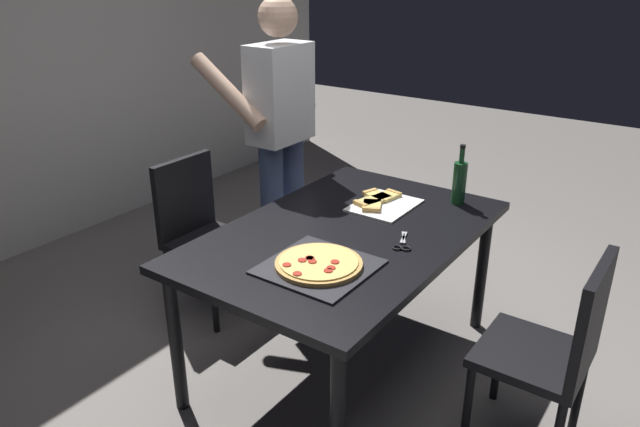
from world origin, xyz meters
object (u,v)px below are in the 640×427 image
dining_table (346,244)px  wine_bottle (459,182)px  chair_near_camera (556,346)px  person_serving_pizza (279,132)px  chair_far_side (199,226)px  kitchen_scissors (402,244)px  pepperoni_pizza_on_tray (319,265)px

dining_table → wine_bottle: (0.63, -0.29, 0.19)m
chair_near_camera → person_serving_pizza: 1.90m
chair_far_side → kitchen_scissors: size_ratio=4.57×
chair_near_camera → wine_bottle: wine_bottle is taller
chair_near_camera → wine_bottle: (0.63, 0.71, 0.36)m
person_serving_pizza → chair_far_side: bearing=155.1°
dining_table → pepperoni_pizza_on_tray: bearing=-163.9°
pepperoni_pizza_on_tray → wine_bottle: (1.00, -0.18, 0.10)m
chair_near_camera → pepperoni_pizza_on_tray: size_ratio=2.13×
wine_bottle → kitchen_scissors: bearing=-179.9°
pepperoni_pizza_on_tray → wine_bottle: 1.02m
chair_far_side → person_serving_pizza: bearing=-24.9°
person_serving_pizza → wine_bottle: bearing=-82.0°
dining_table → kitchen_scissors: kitchen_scissors is taller
chair_far_side → person_serving_pizza: person_serving_pizza is taller
chair_near_camera → pepperoni_pizza_on_tray: 1.00m
chair_near_camera → chair_far_side: bearing=90.0°
dining_table → wine_bottle: bearing=-24.9°
person_serving_pizza → pepperoni_pizza_on_tray: bearing=-133.8°
chair_far_side → kitchen_scissors: chair_far_side is taller
wine_bottle → kitchen_scissors: 0.63m
person_serving_pizza → wine_bottle: (0.15, -1.07, -0.13)m
dining_table → wine_bottle: size_ratio=5.01×
chair_near_camera → kitchen_scissors: chair_near_camera is taller
pepperoni_pizza_on_tray → wine_bottle: wine_bottle is taller
person_serving_pizza → kitchen_scissors: (-0.46, -1.07, -0.24)m
wine_bottle → person_serving_pizza: bearing=98.0°
chair_far_side → wine_bottle: 1.48m
chair_far_side → dining_table: bearing=-90.0°
chair_near_camera → chair_far_side: (0.00, 2.00, 0.00)m
wine_bottle → dining_table: bearing=155.1°
chair_far_side → person_serving_pizza: 0.71m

